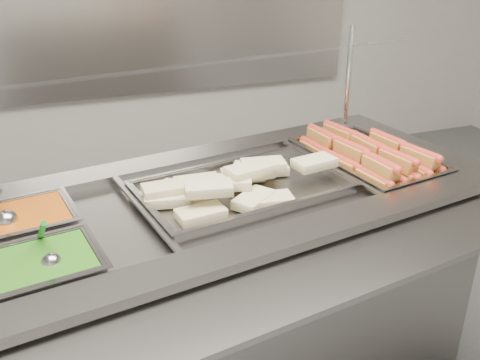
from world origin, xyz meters
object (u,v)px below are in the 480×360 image
object	(u,v)px
ladle	(6,219)
pan_wraps	(243,192)
steam_counter	(228,297)
sneeze_guard	(196,70)
pan_hotdogs	(366,165)
serving_spoon	(50,257)

from	to	relation	value
ladle	pan_wraps	bearing A→B (deg)	-0.46
steam_counter	pan_wraps	xyz separation A→B (m)	(0.06, 0.01, 0.40)
pan_wraps	ladle	world-z (taller)	ladle
sneeze_guard	pan_wraps	size ratio (longest dim) A/B	2.27
pan_hotdogs	pan_wraps	world-z (taller)	same
pan_hotdogs	ladle	bearing A→B (deg)	-176.21
sneeze_guard	pan_hotdogs	bearing A→B (deg)	-9.79
ladle	sneeze_guard	bearing A→B (deg)	16.81
sneeze_guard	serving_spoon	bearing A→B (deg)	-139.58
steam_counter	serving_spoon	bearing A→B (deg)	-156.82
ladle	serving_spoon	distance (m)	0.27
steam_counter	ladle	distance (m)	0.79
ladle	serving_spoon	world-z (taller)	serving_spoon
pan_wraps	ladle	xyz separation A→B (m)	(-0.72, 0.01, 0.03)
steam_counter	serving_spoon	world-z (taller)	serving_spoon
steam_counter	pan_wraps	bearing A→B (deg)	9.49
steam_counter	pan_hotdogs	distance (m)	0.71
sneeze_guard	ladle	distance (m)	0.74
pan_wraps	serving_spoon	xyz separation A→B (m)	(-0.61, -0.25, 0.03)
sneeze_guard	ladle	bearing A→B (deg)	-163.19
steam_counter	pan_hotdogs	world-z (taller)	pan_hotdogs
pan_wraps	serving_spoon	size ratio (longest dim) A/B	4.23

